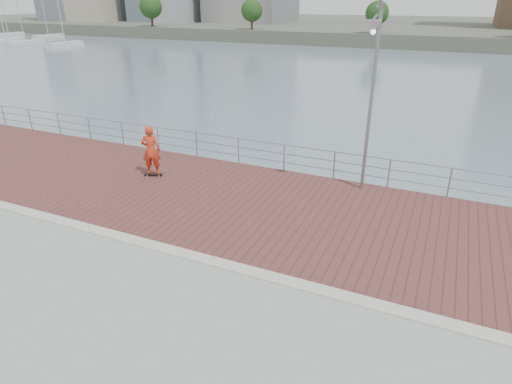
% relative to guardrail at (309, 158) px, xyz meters
% --- Properties ---
extents(water, '(400.00, 400.00, 0.00)m').
position_rel_guardrail_xyz_m(water, '(-0.00, -7.00, -2.69)').
color(water, slate).
rests_on(water, ground).
extents(brick_lane, '(40.00, 6.80, 0.02)m').
position_rel_guardrail_xyz_m(brick_lane, '(-0.00, -3.40, -0.68)').
color(brick_lane, brown).
rests_on(brick_lane, seawall).
extents(curb, '(40.00, 0.40, 0.06)m').
position_rel_guardrail_xyz_m(curb, '(-0.00, -7.00, -0.66)').
color(curb, '#B7B5AD').
rests_on(curb, seawall).
extents(far_shore, '(320.00, 95.00, 2.50)m').
position_rel_guardrail_xyz_m(far_shore, '(-0.00, 115.50, -1.44)').
color(far_shore, '#4C5142').
rests_on(far_shore, ground).
extents(guardrail, '(39.06, 0.06, 1.13)m').
position_rel_guardrail_xyz_m(guardrail, '(0.00, 0.00, 0.00)').
color(guardrail, '#8C9EA8').
rests_on(guardrail, brick_lane).
extents(street_lamp, '(0.45, 1.30, 6.14)m').
position_rel_guardrail_xyz_m(street_lamp, '(2.23, -0.95, 3.67)').
color(street_lamp, gray).
rests_on(street_lamp, brick_lane).
extents(skateboard, '(0.73, 0.46, 0.08)m').
position_rel_guardrail_xyz_m(skateboard, '(-5.48, -2.70, -0.61)').
color(skateboard, black).
rests_on(skateboard, brick_lane).
extents(skateboarder, '(0.84, 0.71, 1.94)m').
position_rel_guardrail_xyz_m(skateboarder, '(-5.48, -2.70, 0.38)').
color(skateboarder, red).
rests_on(skateboarder, skateboard).
extents(marina, '(33.19, 21.38, 11.34)m').
position_rel_guardrail_xyz_m(marina, '(-82.00, 51.80, -2.18)').
color(marina, silver).
rests_on(marina, water).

